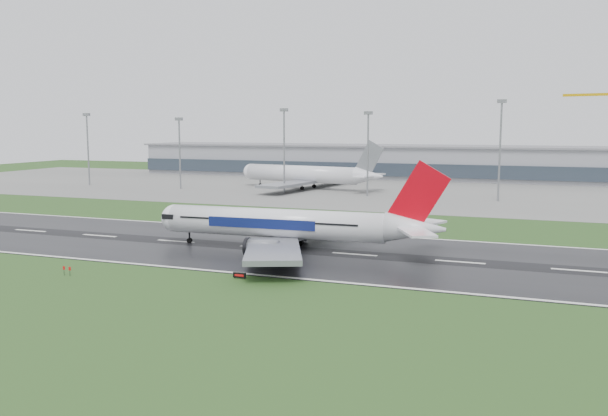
% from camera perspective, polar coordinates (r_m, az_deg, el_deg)
% --- Properties ---
extents(ground, '(520.00, 520.00, 0.00)m').
position_cam_1_polar(ground, '(136.63, -11.73, -3.05)').
color(ground, '#214318').
rests_on(ground, ground).
extents(runway, '(400.00, 45.00, 0.10)m').
position_cam_1_polar(runway, '(136.62, -11.73, -3.03)').
color(runway, black).
rests_on(runway, ground).
extents(apron, '(400.00, 130.00, 0.08)m').
position_cam_1_polar(apron, '(250.54, 3.50, 1.85)').
color(apron, slate).
rests_on(apron, ground).
extents(terminal, '(240.00, 36.00, 15.00)m').
position_cam_1_polar(terminal, '(307.78, 6.73, 4.26)').
color(terminal, gray).
rests_on(terminal, ground).
extents(main_airliner, '(61.85, 59.13, 17.58)m').
position_cam_1_polar(main_airliner, '(123.38, -0.89, 0.16)').
color(main_airliner, white).
rests_on(main_airliner, runway).
extents(parked_airliner, '(73.99, 70.44, 18.82)m').
position_cam_1_polar(parked_airliner, '(246.11, 0.28, 3.97)').
color(parked_airliner, silver).
rests_on(parked_airliner, apron).
extents(runway_sign, '(2.31, 0.68, 1.04)m').
position_cam_1_polar(runway_sign, '(102.05, -5.97, -6.22)').
color(runway_sign, black).
rests_on(runway_sign, ground).
extents(floodmast_0, '(0.64, 0.64, 29.14)m').
position_cam_1_polar(floodmast_0, '(276.88, -19.29, 5.00)').
color(floodmast_0, gray).
rests_on(floodmast_0, ground).
extents(floodmast_1, '(0.64, 0.64, 27.10)m').
position_cam_1_polar(floodmast_1, '(251.10, -11.38, 4.82)').
color(floodmast_1, gray).
rests_on(floodmast_1, ground).
extents(floodmast_2, '(0.64, 0.64, 30.24)m').
position_cam_1_polar(floodmast_2, '(230.86, -1.84, 5.13)').
color(floodmast_2, gray).
rests_on(floodmast_2, ground).
extents(floodmast_3, '(0.64, 0.64, 28.88)m').
position_cam_1_polar(floodmast_3, '(220.94, 5.90, 4.81)').
color(floodmast_3, gray).
rests_on(floodmast_3, ground).
extents(floodmast_4, '(0.64, 0.64, 32.35)m').
position_cam_1_polar(floodmast_4, '(214.30, 17.62, 4.88)').
color(floodmast_4, gray).
rests_on(floodmast_4, ground).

